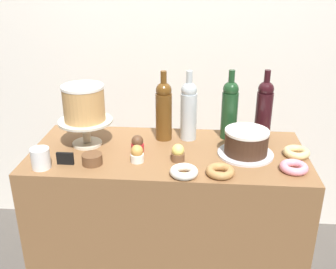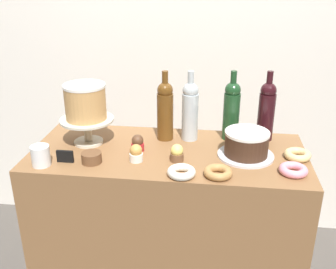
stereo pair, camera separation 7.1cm
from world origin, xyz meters
name	(u,v)px [view 1 (the left image)]	position (x,y,z in m)	size (l,w,h in m)	color
back_wall	(179,33)	(0.00, 0.84, 1.30)	(6.00, 0.05, 2.60)	silver
display_counter	(168,236)	(0.00, 0.00, 0.46)	(1.21, 0.53, 0.92)	brown
cake_stand_pedestal	(86,128)	(-0.37, 0.04, 1.00)	(0.24, 0.24, 0.12)	beige
white_layer_cake	(84,103)	(-0.37, 0.04, 1.12)	(0.18, 0.18, 0.16)	tan
silver_serving_platter	(245,154)	(0.34, -0.01, 0.92)	(0.24, 0.24, 0.01)	silver
chocolate_round_cake	(246,141)	(0.34, -0.01, 0.98)	(0.19, 0.19, 0.10)	#3D2619
wine_bottle_green	(230,109)	(0.27, 0.18, 1.06)	(0.08, 0.08, 0.33)	#193D1E
wine_bottle_clear	(189,110)	(0.08, 0.15, 1.06)	(0.08, 0.08, 0.33)	#B2BCC1
wine_bottle_dark_red	(264,109)	(0.43, 0.19, 1.06)	(0.08, 0.08, 0.33)	black
wine_bottle_amber	(164,110)	(-0.03, 0.14, 1.06)	(0.08, 0.08, 0.33)	#5B3814
cupcake_chocolate	(137,144)	(-0.13, -0.01, 0.95)	(0.06, 0.06, 0.07)	red
cupcake_lemon	(178,153)	(0.05, -0.09, 0.95)	(0.06, 0.06, 0.07)	brown
cupcake_caramel	(137,154)	(-0.12, -0.11, 0.95)	(0.06, 0.06, 0.07)	white
donut_pink	(294,167)	(0.51, -0.14, 0.93)	(0.11, 0.11, 0.03)	pink
donut_maple	(220,171)	(0.22, -0.20, 0.93)	(0.11, 0.11, 0.03)	#B27F47
donut_sugar	(184,172)	(0.08, -0.21, 0.93)	(0.11, 0.11, 0.03)	silver
donut_glazed	(296,152)	(0.55, 0.00, 0.93)	(0.11, 0.11, 0.03)	#E0C17F
cookie_stack	(92,159)	(-0.30, -0.15, 0.94)	(0.08, 0.08, 0.04)	brown
price_sign_chalkboard	(65,158)	(-0.41, -0.16, 0.94)	(0.07, 0.01, 0.05)	black
coffee_cup_ceramic	(41,158)	(-0.50, -0.20, 0.96)	(0.08, 0.08, 0.08)	white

